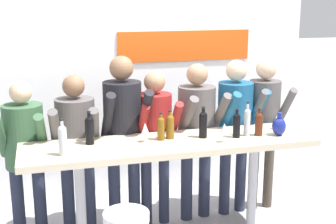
% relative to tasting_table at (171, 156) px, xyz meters
% --- Properties ---
extents(back_wall, '(4.28, 0.12, 2.58)m').
position_rel_tasting_table_xyz_m(back_wall, '(0.01, 1.55, 0.38)').
color(back_wall, white).
rests_on(back_wall, ground_plane).
extents(tasting_table, '(2.68, 0.66, 1.05)m').
position_rel_tasting_table_xyz_m(tasting_table, '(0.00, 0.00, 0.00)').
color(tasting_table, beige).
rests_on(tasting_table, ground_plane).
extents(person_far_left, '(0.49, 0.56, 1.58)m').
position_rel_tasting_table_xyz_m(person_far_left, '(-1.29, 0.50, 0.06)').
color(person_far_left, '#23283D').
rests_on(person_far_left, ground_plane).
extents(person_left, '(0.49, 0.57, 1.62)m').
position_rel_tasting_table_xyz_m(person_left, '(-0.81, 0.48, 0.09)').
color(person_left, '#23283D').
rests_on(person_left, ground_plane).
extents(person_center_left, '(0.47, 0.58, 1.78)m').
position_rel_tasting_table_xyz_m(person_center_left, '(-0.35, 0.48, 0.20)').
color(person_center_left, '#23283D').
rests_on(person_center_left, ground_plane).
extents(person_center, '(0.41, 0.51, 1.62)m').
position_rel_tasting_table_xyz_m(person_center, '(-0.02, 0.49, 0.09)').
color(person_center, '#23283D').
rests_on(person_center, ground_plane).
extents(person_center_right, '(0.51, 0.59, 1.68)m').
position_rel_tasting_table_xyz_m(person_center_right, '(0.43, 0.51, 0.12)').
color(person_center_right, '#23283D').
rests_on(person_center_right, ground_plane).
extents(person_right, '(0.49, 0.58, 1.70)m').
position_rel_tasting_table_xyz_m(person_right, '(0.86, 0.53, 0.14)').
color(person_right, '#23283D').
rests_on(person_right, ground_plane).
extents(person_far_right, '(0.40, 0.52, 1.70)m').
position_rel_tasting_table_xyz_m(person_far_right, '(1.21, 0.55, 0.15)').
color(person_far_right, '#473D33').
rests_on(person_far_right, ground_plane).
extents(wine_bottle_0, '(0.07, 0.07, 0.31)m').
position_rel_tasting_table_xyz_m(wine_bottle_0, '(-0.96, -0.13, 0.28)').
color(wine_bottle_0, '#B7BCC1').
rests_on(wine_bottle_0, tasting_table).
extents(wine_bottle_1, '(0.08, 0.08, 0.30)m').
position_rel_tasting_table_xyz_m(wine_bottle_1, '(-0.72, 0.12, 0.28)').
color(wine_bottle_1, black).
rests_on(wine_bottle_1, tasting_table).
extents(wine_bottle_2, '(0.07, 0.07, 0.28)m').
position_rel_tasting_table_xyz_m(wine_bottle_2, '(0.62, -0.05, 0.27)').
color(wine_bottle_2, black).
rests_on(wine_bottle_2, tasting_table).
extents(wine_bottle_3, '(0.07, 0.07, 0.27)m').
position_rel_tasting_table_xyz_m(wine_bottle_3, '(0.02, 0.09, 0.27)').
color(wine_bottle_3, brown).
rests_on(wine_bottle_3, tasting_table).
extents(wine_bottle_4, '(0.08, 0.08, 0.29)m').
position_rel_tasting_table_xyz_m(wine_bottle_4, '(0.32, 0.03, 0.28)').
color(wine_bottle_4, black).
rests_on(wine_bottle_4, tasting_table).
extents(wine_bottle_5, '(0.06, 0.06, 0.33)m').
position_rel_tasting_table_xyz_m(wine_bottle_5, '(0.73, -0.03, 0.29)').
color(wine_bottle_5, '#B7BCC1').
rests_on(wine_bottle_5, tasting_table).
extents(wine_bottle_6, '(0.07, 0.07, 0.26)m').
position_rel_tasting_table_xyz_m(wine_bottle_6, '(0.85, -0.04, 0.26)').
color(wine_bottle_6, '#4C1E0F').
rests_on(wine_bottle_6, tasting_table).
extents(wine_bottle_7, '(0.07, 0.07, 0.26)m').
position_rel_tasting_table_xyz_m(wine_bottle_7, '(-0.08, 0.07, 0.26)').
color(wine_bottle_7, brown).
rests_on(wine_bottle_7, tasting_table).
extents(wine_glass_0, '(0.07, 0.07, 0.18)m').
position_rel_tasting_table_xyz_m(wine_glass_0, '(0.45, -0.16, 0.27)').
color(wine_glass_0, silver).
rests_on(wine_glass_0, tasting_table).
extents(wine_glass_1, '(0.07, 0.07, 0.18)m').
position_rel_tasting_table_xyz_m(wine_glass_1, '(1.13, 0.10, 0.27)').
color(wine_glass_1, silver).
rests_on(wine_glass_1, tasting_table).
extents(wine_glass_2, '(0.07, 0.07, 0.18)m').
position_rel_tasting_table_xyz_m(wine_glass_2, '(-0.23, 0.04, 0.27)').
color(wine_glass_2, silver).
rests_on(wine_glass_2, tasting_table).
extents(decorative_vase, '(0.13, 0.13, 0.22)m').
position_rel_tasting_table_xyz_m(decorative_vase, '(1.03, -0.09, 0.23)').
color(decorative_vase, navy).
rests_on(decorative_vase, tasting_table).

